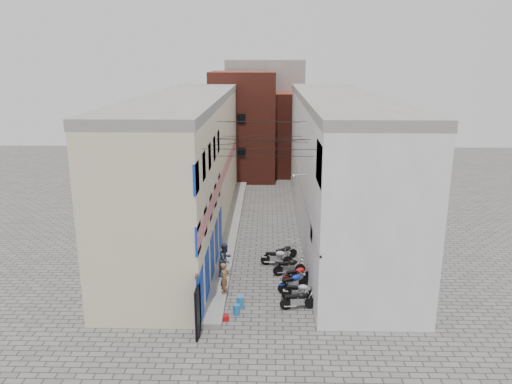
# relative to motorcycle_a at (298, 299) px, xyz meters

# --- Properties ---
(ground) EXTENTS (90.00, 90.00, 0.00)m
(ground) POSITION_rel_motorcycle_a_xyz_m (-1.79, -1.92, -0.49)
(ground) COLOR #5C5957
(ground) RESTS_ON ground
(plinth) EXTENTS (0.90, 26.00, 0.25)m
(plinth) POSITION_rel_motorcycle_a_xyz_m (-3.84, 11.08, -0.37)
(plinth) COLOR gray
(plinth) RESTS_ON ground
(building_left) EXTENTS (5.10, 27.00, 9.00)m
(building_left) POSITION_rel_motorcycle_a_xyz_m (-6.77, 11.03, 4.01)
(building_left) COLOR beige
(building_left) RESTS_ON ground
(building_right) EXTENTS (5.94, 26.00, 9.00)m
(building_right) POSITION_rel_motorcycle_a_xyz_m (3.21, 11.08, 4.01)
(building_right) COLOR silver
(building_right) RESTS_ON ground
(building_far_brick_left) EXTENTS (6.00, 6.00, 10.00)m
(building_far_brick_left) POSITION_rel_motorcycle_a_xyz_m (-3.79, 26.08, 4.51)
(building_far_brick_left) COLOR maroon
(building_far_brick_left) RESTS_ON ground
(building_far_brick_right) EXTENTS (5.00, 6.00, 8.00)m
(building_far_brick_right) POSITION_rel_motorcycle_a_xyz_m (1.21, 28.08, 3.51)
(building_far_brick_right) COLOR maroon
(building_far_brick_right) RESTS_ON ground
(building_far_concrete) EXTENTS (8.00, 5.00, 11.00)m
(building_far_concrete) POSITION_rel_motorcycle_a_xyz_m (-1.79, 32.08, 5.01)
(building_far_concrete) COLOR gray
(building_far_concrete) RESTS_ON ground
(far_shopfront) EXTENTS (2.00, 0.30, 2.40)m
(far_shopfront) POSITION_rel_motorcycle_a_xyz_m (-1.79, 23.28, 0.71)
(far_shopfront) COLOR black
(far_shopfront) RESTS_ON ground
(overhead_wires) EXTENTS (5.80, 13.02, 1.32)m
(overhead_wires) POSITION_rel_motorcycle_a_xyz_m (-1.79, 5.73, 6.63)
(overhead_wires) COLOR black
(overhead_wires) RESTS_ON ground
(motorcycle_a) EXTENTS (1.74, 0.70, 0.98)m
(motorcycle_a) POSITION_rel_motorcycle_a_xyz_m (0.00, 0.00, 0.00)
(motorcycle_a) COLOR black
(motorcycle_a) RESTS_ON ground
(motorcycle_b) EXTENTS (1.76, 0.69, 1.00)m
(motorcycle_b) POSITION_rel_motorcycle_a_xyz_m (0.11, 0.88, 0.01)
(motorcycle_b) COLOR #A4A3A7
(motorcycle_b) RESTS_ON ground
(motorcycle_c) EXTENTS (1.76, 1.26, 0.98)m
(motorcycle_c) POSITION_rel_motorcycle_a_xyz_m (-0.14, 1.89, 0.00)
(motorcycle_c) COLOR #0C2AB9
(motorcycle_c) RESTS_ON ground
(motorcycle_d) EXTENTS (1.75, 1.14, 0.97)m
(motorcycle_d) POSITION_rel_motorcycle_a_xyz_m (0.11, 2.81, -0.01)
(motorcycle_d) COLOR red
(motorcycle_d) RESTS_ON ground
(motorcycle_e) EXTENTS (1.87, 0.95, 1.04)m
(motorcycle_e) POSITION_rel_motorcycle_a_xyz_m (-0.25, 3.75, 0.03)
(motorcycle_e) COLOR black
(motorcycle_e) RESTS_ON ground
(motorcycle_f) EXTENTS (1.88, 0.77, 1.06)m
(motorcycle_f) POSITION_rel_motorcycle_a_xyz_m (-0.90, 4.98, 0.04)
(motorcycle_f) COLOR #AEAEB3
(motorcycle_f) RESTS_ON ground
(motorcycle_g) EXTENTS (1.71, 1.45, 1.00)m
(motorcycle_g) POSITION_rel_motorcycle_a_xyz_m (-0.43, 5.76, 0.01)
(motorcycle_g) COLOR black
(motorcycle_g) RESTS_ON ground
(person_a) EXTENTS (0.41, 0.59, 1.56)m
(person_a) POSITION_rel_motorcycle_a_xyz_m (-3.49, 1.03, 0.54)
(person_a) COLOR brown
(person_a) RESTS_ON plinth
(person_b) EXTENTS (1.04, 1.09, 1.78)m
(person_b) POSITION_rel_motorcycle_a_xyz_m (-3.61, 3.08, 0.65)
(person_b) COLOR #2B3441
(person_b) RESTS_ON plinth
(water_jug_near) EXTENTS (0.42, 0.42, 0.50)m
(water_jug_near) POSITION_rel_motorcycle_a_xyz_m (-2.82, -0.61, -0.24)
(water_jug_near) COLOR #246AB7
(water_jug_near) RESTS_ON ground
(water_jug_far) EXTENTS (0.46, 0.46, 0.55)m
(water_jug_far) POSITION_rel_motorcycle_a_xyz_m (-2.69, 0.07, -0.21)
(water_jug_far) COLOR #2577BB
(water_jug_far) RESTS_ON ground
(red_crate) EXTENTS (0.46, 0.40, 0.24)m
(red_crate) POSITION_rel_motorcycle_a_xyz_m (-3.34, -1.13, -0.37)
(red_crate) COLOR #AA0C11
(red_crate) RESTS_ON ground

